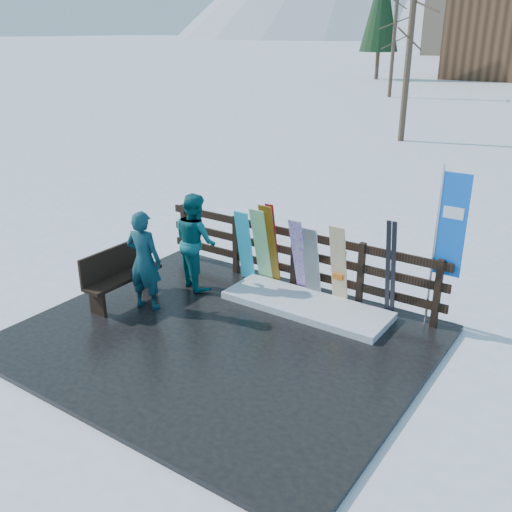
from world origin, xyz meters
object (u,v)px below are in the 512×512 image
Objects in this scene: snowboard_4 at (311,263)px; person_back at (195,241)px; snowboard_0 at (245,246)px; snowboard_2 at (270,246)px; snowboard_3 at (299,257)px; snowboard_5 at (339,266)px; person_front at (144,261)px; bench at (120,273)px; rental_flag at (448,231)px; snowboard_1 at (262,247)px.

snowboard_4 is 0.77× the size of person_back.
snowboard_2 is (0.55, -0.00, 0.11)m from snowboard_0.
snowboard_2 reaches higher than snowboard_4.
snowboard_3 is 1.00× the size of snowboard_5.
snowboard_4 is at bearing 0.00° from snowboard_3.
person_front is (-1.90, -1.85, 0.13)m from snowboard_3.
snowboard_4 is at bearing -151.22° from person_front.
snowboard_0 is (1.29, 1.91, 0.17)m from bench.
snowboard_5 is 0.85× the size of person_back.
person_front is (-1.29, -1.85, 0.05)m from snowboard_2.
rental_flag reaches higher than bench.
bench is at bearing -155.76° from rental_flag.
snowboard_4 is at bearing -135.91° from person_back.
rental_flag is 4.84m from person_front.
person_back is (-1.15, -0.70, 0.08)m from snowboard_2.
snowboard_1 is at bearing -0.00° from snowboard_0.
snowboard_4 is at bearing 0.00° from snowboard_0.
snowboard_5 is 1.87m from rental_flag.
snowboard_4 is (1.03, 0.00, -0.08)m from snowboard_1.
bench is 2.31m from snowboard_0.
snowboard_3 is at bearing 0.00° from snowboard_1.
rental_flag is at bearing -165.77° from person_front.
snowboard_0 is 2.00m from person_front.
snowboard_1 reaches higher than snowboard_5.
person_back reaches higher than person_front.
bench is 2.67m from snowboard_2.
snowboard_3 is 0.76m from snowboard_5.
snowboard_0 is 0.93× the size of snowboard_5.
rental_flag is (3.00, 0.27, 0.80)m from snowboard_2.
snowboard_0 is at bearing 56.07° from bench.
snowboard_1 is 1.03m from snowboard_4.
person_front is (-2.66, -1.85, 0.12)m from snowboard_5.
person_back is (-0.97, -0.70, 0.13)m from snowboard_1.
person_back is (-2.52, -0.70, 0.14)m from snowboard_5.
snowboard_5 is at bearing -170.60° from rental_flag.
person_front is at bearing -139.11° from snowboard_4.
snowboard_3 is (1.17, 0.00, 0.04)m from snowboard_0.
snowboard_3 reaches higher than snowboard_4.
bench is 3.12m from snowboard_3.
person_back is (-1.76, -0.70, 0.15)m from snowboard_3.
snowboard_0 reaches higher than snowboard_4.
snowboard_5 is at bearing -0.00° from snowboard_4.
snowboard_4 is at bearing 35.34° from bench.
snowboard_2 is 1.20× the size of snowboard_4.
rental_flag is (4.84, 2.18, 1.09)m from bench.
snowboard_4 is 0.91× the size of snowboard_5.
snowboard_2 is at bearing -0.00° from snowboard_0.
snowboard_3 is 0.86× the size of person_back.
snowboard_4 is at bearing 0.00° from snowboard_2.
snowboard_3 is (2.45, 1.91, 0.21)m from bench.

